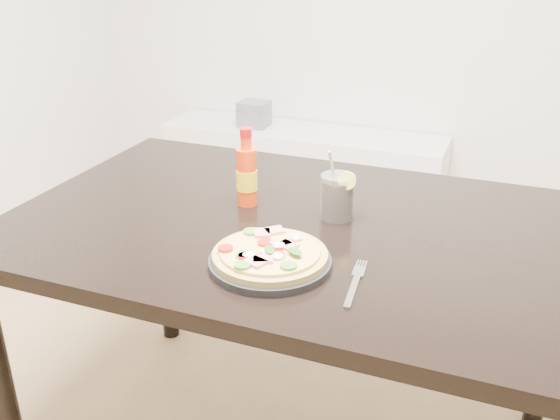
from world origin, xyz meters
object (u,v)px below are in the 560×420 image
(plate, at_px, (270,262))
(pizza, at_px, (270,254))
(media_console, at_px, (302,178))
(fork, at_px, (356,281))
(dining_table, at_px, (298,252))
(cola_cup, at_px, (337,197))
(hot_sauce_bottle, at_px, (247,175))

(plate, bearing_deg, pizza, -119.56)
(pizza, distance_m, media_console, 1.89)
(fork, distance_m, media_console, 1.94)
(dining_table, height_order, pizza, pizza)
(fork, bearing_deg, pizza, 173.59)
(dining_table, xyz_separation_m, fork, (0.21, -0.23, 0.09))
(dining_table, height_order, cola_cup, cola_cup)
(hot_sauce_bottle, distance_m, media_console, 1.60)
(plate, xyz_separation_m, cola_cup, (0.06, 0.28, 0.04))
(pizza, xyz_separation_m, media_console, (-0.53, 1.73, -0.53))
(dining_table, distance_m, cola_cup, 0.17)
(hot_sauce_bottle, relative_size, media_console, 0.14)
(hot_sauce_bottle, distance_m, cola_cup, 0.24)
(dining_table, height_order, plate, plate)
(pizza, bearing_deg, media_console, 107.15)
(dining_table, xyz_separation_m, media_console, (-0.52, 1.50, -0.42))
(dining_table, distance_m, hot_sauce_bottle, 0.23)
(pizza, xyz_separation_m, hot_sauce_bottle, (-0.18, 0.28, 0.05))
(dining_table, bearing_deg, hot_sauce_bottle, 161.73)
(plate, xyz_separation_m, media_console, (-0.53, 1.73, -0.51))
(cola_cup, height_order, media_console, cola_cup)
(dining_table, bearing_deg, fork, -48.28)
(dining_table, bearing_deg, media_console, 108.92)
(pizza, height_order, hot_sauce_bottle, hot_sauce_bottle)
(plate, height_order, fork, plate)
(media_console, bearing_deg, fork, -67.42)
(pizza, height_order, media_console, pizza)
(pizza, relative_size, media_console, 0.17)
(cola_cup, bearing_deg, fork, -66.53)
(plate, bearing_deg, dining_table, 94.83)
(plate, height_order, media_console, plate)
(pizza, bearing_deg, cola_cup, 77.90)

